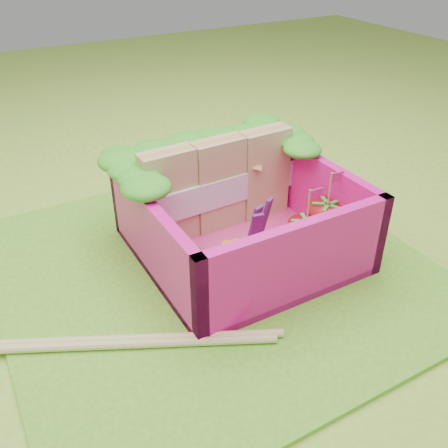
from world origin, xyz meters
name	(u,v)px	position (x,y,z in m)	size (l,w,h in m)	color
ground	(211,269)	(0.00, 0.00, 0.00)	(14.00, 14.00, 0.00)	#7AB132
placemat	(211,267)	(0.00, 0.00, 0.01)	(2.60, 2.60, 0.03)	#66AC26
bento_floor	(240,247)	(0.25, 0.05, 0.06)	(1.30, 1.30, 0.05)	#E33988
bento_box	(241,216)	(0.25, 0.05, 0.31)	(1.30, 1.30, 0.55)	#F81495
lettuce_ruffle	(205,143)	(0.25, 0.54, 0.64)	(1.43, 0.83, 0.11)	#31941A
sandwich_stack	(219,185)	(0.26, 0.35, 0.40)	(1.17, 0.22, 0.65)	tan
broccoli	(197,263)	(-0.21, -0.22, 0.27)	(0.33, 0.33, 0.26)	#619447
carrot_sticks	(232,262)	(0.00, -0.26, 0.22)	(0.14, 0.08, 0.29)	orange
purple_wedges	(257,230)	(0.28, -0.10, 0.27)	(0.21, 0.16, 0.38)	#4D1C62
strawberry_left	(305,238)	(0.55, -0.25, 0.21)	(0.24, 0.24, 0.48)	red
strawberry_right	(325,224)	(0.75, -0.21, 0.23)	(0.29, 0.29, 0.53)	red
snap_peas	(316,234)	(0.75, -0.13, 0.11)	(0.33, 0.42, 0.05)	#59B93A
chopsticks	(53,345)	(-1.07, -0.23, 0.05)	(2.24, 1.13, 0.05)	#E3BF7C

